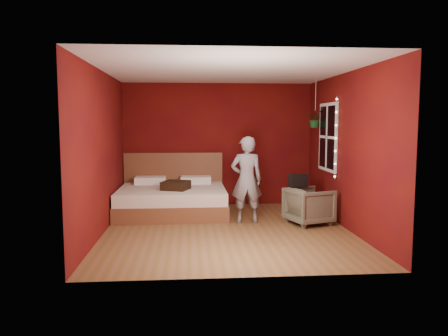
# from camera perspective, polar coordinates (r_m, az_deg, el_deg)

# --- Properties ---
(floor) EXTENTS (4.50, 4.50, 0.00)m
(floor) POSITION_cam_1_polar(r_m,az_deg,el_deg) (7.31, 0.39, -8.06)
(floor) COLOR brown
(floor) RESTS_ON ground
(room_walls) EXTENTS (4.04, 4.54, 2.62)m
(room_walls) POSITION_cam_1_polar(r_m,az_deg,el_deg) (7.10, 0.40, 5.21)
(room_walls) COLOR #60120A
(room_walls) RESTS_ON ground
(window) EXTENTS (0.05, 0.97, 1.27)m
(window) POSITION_cam_1_polar(r_m,az_deg,el_deg) (8.38, 13.39, 3.94)
(window) COLOR white
(window) RESTS_ON room_walls
(fairy_lights) EXTENTS (0.04, 0.04, 1.45)m
(fairy_lights) POSITION_cam_1_polar(r_m,az_deg,el_deg) (7.87, 14.40, 3.80)
(fairy_lights) COLOR silver
(fairy_lights) RESTS_ON room_walls
(bed) EXTENTS (2.07, 1.76, 1.14)m
(bed) POSITION_cam_1_polar(r_m,az_deg,el_deg) (8.62, -6.75, -3.94)
(bed) COLOR brown
(bed) RESTS_ON ground
(person) EXTENTS (0.56, 0.37, 1.53)m
(person) POSITION_cam_1_polar(r_m,az_deg,el_deg) (7.70, 2.96, -1.54)
(person) COLOR gray
(person) RESTS_ON ground
(armchair) EXTENTS (0.89, 0.87, 0.64)m
(armchair) POSITION_cam_1_polar(r_m,az_deg,el_deg) (7.79, 11.04, -4.88)
(armchair) COLOR #5F5F4B
(armchair) RESTS_ON ground
(handbag) EXTENTS (0.34, 0.22, 0.23)m
(handbag) POSITION_cam_1_polar(r_m,az_deg,el_deg) (7.80, 9.66, -1.61)
(handbag) COLOR black
(handbag) RESTS_ON armchair
(throw_pillow) EXTENTS (0.58, 0.58, 0.16)m
(throw_pillow) POSITION_cam_1_polar(r_m,az_deg,el_deg) (8.24, -6.32, -2.27)
(throw_pillow) COLOR black
(throw_pillow) RESTS_ON bed
(hanging_plant) EXTENTS (0.38, 0.35, 0.93)m
(hanging_plant) POSITION_cam_1_polar(r_m,az_deg,el_deg) (8.88, 11.82, 6.28)
(hanging_plant) COLOR silver
(hanging_plant) RESTS_ON room_walls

